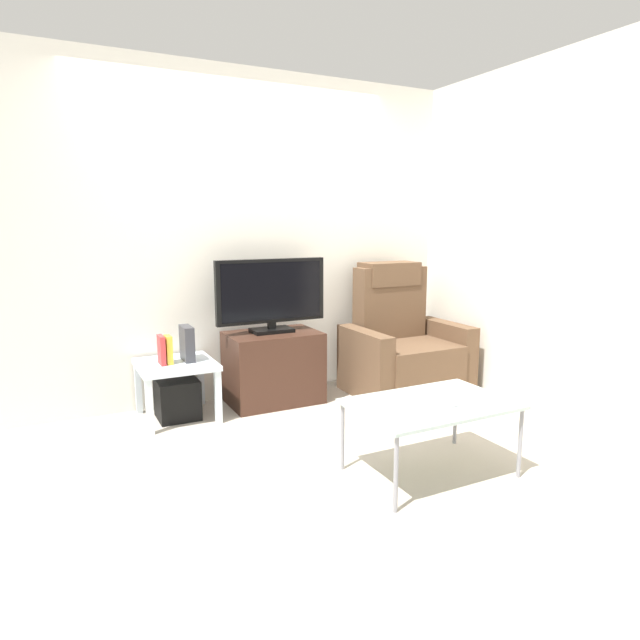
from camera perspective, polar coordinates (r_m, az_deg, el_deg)
ground_plane at (r=3.69m, az=-1.96°, el=-12.50°), size 6.40×6.40×0.00m
wall_back at (r=4.46m, az=-8.26°, el=8.49°), size 6.40×0.06×2.60m
wall_side at (r=4.53m, az=20.25°, el=8.00°), size 0.06×4.48×2.60m
tv_stand at (r=4.38m, az=-4.90°, el=-4.94°), size 0.72×0.48×0.57m
television at (r=4.28m, az=-5.11°, el=2.74°), size 0.89×0.20×0.58m
recliner_armchair at (r=4.74m, az=8.57°, el=-2.74°), size 0.98×0.78×1.08m
side_table at (r=4.12m, az=-14.80°, el=-5.15°), size 0.54×0.54×0.42m
subwoofer_box at (r=4.18m, az=-14.67°, el=-7.97°), size 0.29×0.29×0.29m
book_leftmost at (r=4.04m, az=-16.23°, el=-3.04°), size 0.03×0.14×0.21m
book_middle at (r=4.05m, az=-15.55°, el=-3.00°), size 0.04×0.11×0.20m
game_console at (r=4.10m, az=-13.72°, el=-2.39°), size 0.07×0.20×0.26m
coffee_table at (r=3.17m, az=11.53°, el=-8.88°), size 0.90×0.60×0.42m
cell_phone at (r=3.16m, az=13.10°, el=-8.41°), size 0.07×0.15×0.01m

